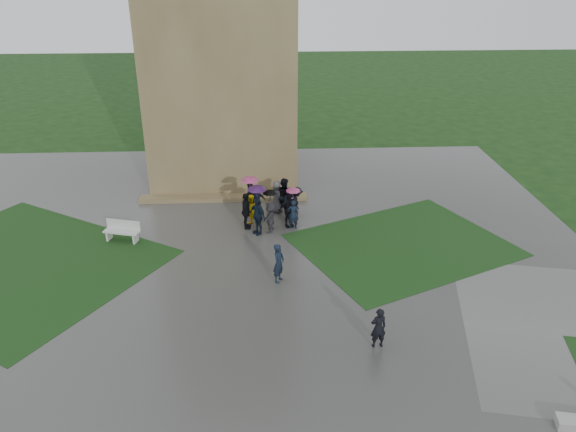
{
  "coord_description": "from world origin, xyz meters",
  "views": [
    {
      "loc": [
        2.14,
        -17.37,
        12.21
      ],
      "look_at": [
        3.26,
        5.87,
        1.2
      ],
      "focal_mm": 35.0,
      "sensor_mm": 36.0,
      "label": 1
    }
  ],
  "objects_px": {
    "pedestrian_mid": "(279,263)",
    "pedestrian_near": "(378,328)",
    "tower": "(220,16)",
    "bench": "(122,231)"
  },
  "relations": [
    {
      "from": "pedestrian_mid",
      "to": "pedestrian_near",
      "type": "xyz_separation_m",
      "value": [
        3.2,
        -4.33,
        -0.08
      ]
    },
    {
      "from": "pedestrian_near",
      "to": "tower",
      "type": "bearing_deg",
      "value": -80.61
    },
    {
      "from": "tower",
      "to": "pedestrian_near",
      "type": "height_order",
      "value": "tower"
    },
    {
      "from": "tower",
      "to": "pedestrian_near",
      "type": "distance_m",
      "value": 19.91
    },
    {
      "from": "pedestrian_mid",
      "to": "bench",
      "type": "bearing_deg",
      "value": 88.76
    },
    {
      "from": "pedestrian_mid",
      "to": "pedestrian_near",
      "type": "bearing_deg",
      "value": -116.05
    },
    {
      "from": "tower",
      "to": "bench",
      "type": "height_order",
      "value": "tower"
    },
    {
      "from": "tower",
      "to": "pedestrian_mid",
      "type": "distance_m",
      "value": 15.42
    },
    {
      "from": "bench",
      "to": "pedestrian_mid",
      "type": "bearing_deg",
      "value": -13.42
    },
    {
      "from": "tower",
      "to": "pedestrian_near",
      "type": "xyz_separation_m",
      "value": [
        5.91,
        -17.14,
        -8.22
      ]
    }
  ]
}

